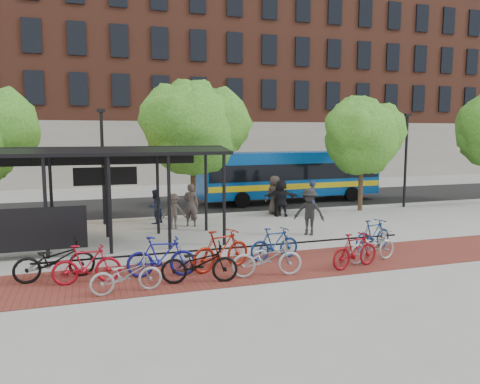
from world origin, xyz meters
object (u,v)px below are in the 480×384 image
object	(u,v)px
tree_c	(363,133)
bike_4	(200,263)
bus	(290,173)
bike_0	(55,260)
bike_11	(373,235)
bike_5	(221,250)
pedestrian_2	(155,207)
bike_6	(267,258)
bike_9	(355,250)
pedestrian_7	(311,198)
bike_1	(87,264)
bike_7	(275,243)
pedestrian_5	(281,198)
lamp_post_right	(406,157)
pedestrian_4	(277,199)
bike_3	(162,257)
pedestrian_1	(191,205)
bike_10	(372,246)
bike_2	(126,275)
pedestrian_6	(275,195)
bus_shelter	(73,164)
tree_b	(194,125)
pedestrian_9	(309,212)
lamp_post_left	(103,163)

from	to	relation	value
tree_c	bike_4	bearing A→B (deg)	-139.99
bus	bike_0	xyz separation A→B (m)	(-12.43, -11.75, -1.13)
bike_11	bus	bearing A→B (deg)	-27.69
bike_5	pedestrian_2	bearing A→B (deg)	-15.11
bike_5	bike_6	bearing A→B (deg)	-154.75
bike_9	pedestrian_7	xyz separation A→B (m)	(2.85, 8.54, 0.34)
bike_1	bike_5	size ratio (longest dim) A/B	0.88
bike_7	bus	bearing A→B (deg)	-34.81
tree_c	pedestrian_5	bearing A→B (deg)	-175.51
lamp_post_right	pedestrian_4	distance (m)	7.96
bike_3	pedestrian_7	size ratio (longest dim) A/B	1.12
bike_11	pedestrian_2	bearing A→B (deg)	24.56
pedestrian_1	bike_10	bearing A→B (deg)	146.45
bike_1	pedestrian_5	xyz separation A→B (m)	(9.13, 7.95, 0.37)
bike_11	pedestrian_5	bearing A→B (deg)	-14.41
bike_2	bike_0	bearing A→B (deg)	40.50
bike_2	bike_9	xyz separation A→B (m)	(6.77, 0.14, 0.06)
pedestrian_5	pedestrian_6	bearing A→B (deg)	-74.17
bike_3	pedestrian_6	bearing A→B (deg)	-28.72
bus_shelter	pedestrian_2	xyz separation A→B (m)	(3.31, 3.54, -2.22)
lamp_post_right	bike_10	world-z (taller)	lamp_post_right
bike_2	pedestrian_4	size ratio (longest dim) A/B	1.16
tree_c	bike_4	xyz separation A→B (m)	(-10.96, -9.20, -3.50)
tree_b	pedestrian_9	size ratio (longest dim) A/B	3.43
pedestrian_1	pedestrian_9	xyz separation A→B (m)	(4.13, -3.23, 0.00)
tree_b	bike_10	size ratio (longest dim) A/B	3.36
bike_6	bike_10	size ratio (longest dim) A/B	1.07
bike_7	pedestrian_9	xyz separation A→B (m)	(2.73, 3.00, 0.41)
bike_11	bike_10	bearing A→B (deg)	127.24
lamp_post_right	pedestrian_1	world-z (taller)	lamp_post_right
lamp_post_left	lamp_post_right	world-z (taller)	same
pedestrian_7	bus	bearing A→B (deg)	-132.34
tree_c	bike_10	xyz separation A→B (m)	(-5.28, -8.86, -3.55)
bus	pedestrian_4	size ratio (longest dim) A/B	7.00
lamp_post_left	pedestrian_2	xyz separation A→B (m)	(2.18, -0.54, -1.97)
tree_b	pedestrian_5	bearing A→B (deg)	-5.02
bike_1	bike_7	distance (m)	5.81
bike_9	pedestrian_4	distance (m)	9.37
bike_1	pedestrian_2	size ratio (longest dim) A/B	1.17
pedestrian_1	pedestrian_7	xyz separation A→B (m)	(6.20, 0.67, -0.06)
bus	pedestrian_5	world-z (taller)	bus
tree_b	bike_4	bearing A→B (deg)	-102.08
bus_shelter	bike_11	world-z (taller)	bus_shelter
lamp_post_left	bike_10	bearing A→B (deg)	-49.39
pedestrian_6	bike_9	bearing A→B (deg)	75.07
bike_1	pedestrian_1	bearing A→B (deg)	-31.74
pedestrian_4	pedestrian_5	size ratio (longest dim) A/B	0.86
pedestrian_7	bike_2	bearing A→B (deg)	11.63
bike_6	bike_9	world-z (taller)	bike_9
lamp_post_right	bike_11	world-z (taller)	lamp_post_right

